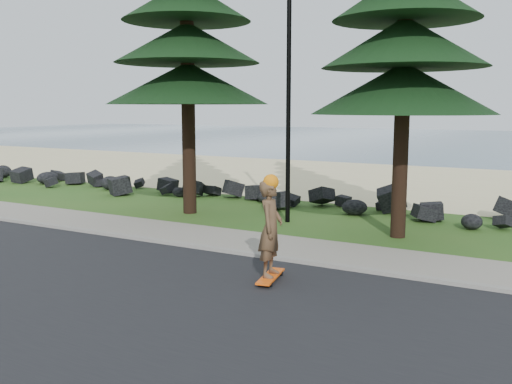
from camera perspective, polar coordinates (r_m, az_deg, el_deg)
ground at (r=14.74m, az=-2.26°, el=-5.17°), size 160.00×160.00×0.00m
road at (r=11.28m, az=-14.33°, el=-9.70°), size 160.00×7.00×0.02m
kerb at (r=13.99m, az=-4.18°, el=-5.73°), size 160.00×0.20×0.10m
sidewalk at (r=14.90m, az=-1.87°, el=-4.87°), size 160.00×2.00×0.08m
beach_sand at (r=27.98m, az=13.27°, el=1.12°), size 160.00×15.00×0.01m
ocean at (r=63.78m, az=22.23°, el=4.73°), size 160.00×58.00×0.01m
seawall_boulders at (r=19.65m, az=6.21°, el=-1.77°), size 60.00×2.40×1.10m
lamp_post at (r=17.16m, az=3.28°, el=10.66°), size 0.25×0.14×8.14m
skateboarder at (r=11.34m, az=1.48°, el=-3.70°), size 0.59×1.19×2.16m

